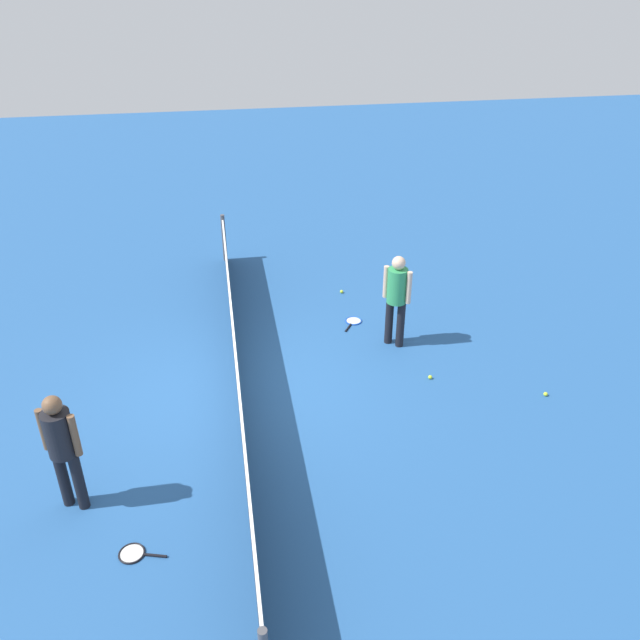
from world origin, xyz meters
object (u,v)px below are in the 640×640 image
object	(u,v)px
tennis_racket_near_player	(353,321)
tennis_racket_far_player	(134,554)
player_far_side	(62,444)
tennis_ball_near_player	(546,394)
tennis_ball_by_net	(430,377)
tennis_ball_midcourt	(342,292)
player_near_side	(397,294)

from	to	relation	value
tennis_racket_near_player	tennis_racket_far_player	world-z (taller)	same
player_far_side	tennis_racket_near_player	distance (m)	6.01
tennis_ball_near_player	tennis_ball_by_net	world-z (taller)	same
tennis_racket_far_player	tennis_ball_midcourt	xyz separation A→B (m)	(6.05, -3.65, 0.02)
player_near_side	tennis_ball_near_player	world-z (taller)	player_near_side
tennis_ball_midcourt	tennis_ball_by_net	bearing A→B (deg)	-164.91
tennis_ball_by_net	tennis_racket_near_player	bearing A→B (deg)	23.40
player_far_side	tennis_racket_far_player	bearing A→B (deg)	-139.93
tennis_racket_near_player	player_near_side	bearing A→B (deg)	-147.37
tennis_ball_near_player	player_near_side	bearing A→B (deg)	46.29
player_near_side	tennis_racket_near_player	world-z (taller)	player_near_side
tennis_ball_near_player	tennis_racket_near_player	bearing A→B (deg)	42.56
tennis_racket_near_player	tennis_racket_far_player	xyz separation A→B (m)	(-4.87, 3.64, 0.00)
player_near_side	tennis_ball_near_player	bearing A→B (deg)	-133.71
tennis_racket_near_player	tennis_ball_near_player	xyz separation A→B (m)	(-2.75, -2.53, 0.02)
player_near_side	player_far_side	world-z (taller)	same
player_far_side	tennis_ball_midcourt	bearing A→B (deg)	-40.82
player_near_side	player_far_side	xyz separation A→B (m)	(-3.08, 4.97, 0.00)
tennis_racket_near_player	tennis_ball_midcourt	world-z (taller)	tennis_ball_midcourt
tennis_racket_near_player	tennis_ball_near_player	bearing A→B (deg)	-137.44
player_near_side	tennis_racket_near_player	bearing A→B (deg)	32.63
tennis_ball_near_player	tennis_racket_far_player	bearing A→B (deg)	108.97
player_near_side	tennis_ball_by_net	size ratio (longest dim) A/B	25.76
tennis_ball_midcourt	player_far_side	bearing A→B (deg)	139.18
player_near_side	tennis_ball_midcourt	xyz separation A→B (m)	(2.05, 0.55, -0.98)
player_far_side	tennis_ball_by_net	distance (m)	5.72
player_near_side	tennis_ball_midcourt	world-z (taller)	player_near_side
tennis_ball_near_player	tennis_ball_by_net	size ratio (longest dim) A/B	1.00
tennis_racket_near_player	tennis_racket_far_player	size ratio (longest dim) A/B	0.96
player_far_side	tennis_racket_far_player	world-z (taller)	player_far_side
player_far_side	tennis_ball_midcourt	xyz separation A→B (m)	(5.13, -4.43, -0.98)
tennis_racket_far_player	tennis_ball_midcourt	distance (m)	7.07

